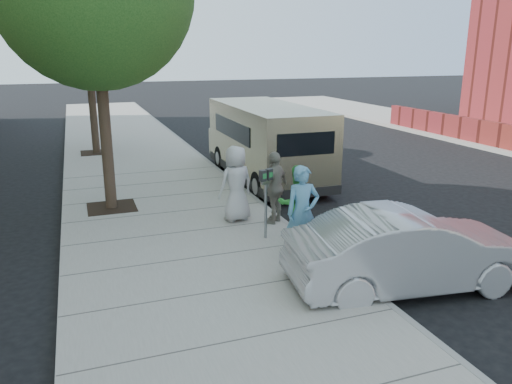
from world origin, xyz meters
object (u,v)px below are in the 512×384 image
Objects in this scene: van at (265,141)px; person_green_shirt at (296,203)px; person_officer at (302,212)px; person_gray_shirt at (236,184)px; parking_meter at (266,189)px; person_striped_polo at (275,187)px; sedan at (409,250)px; tree_far at (87,26)px.

van is 4.02× the size of person_green_shirt.
person_gray_shirt is (-0.54, 2.48, -0.01)m from person_officer.
person_officer is 2.54m from person_gray_shirt.
person_striped_polo is (0.57, 0.89, -0.25)m from parking_meter.
van is at bearing 80.23° from person_officer.
person_officer is 1.01× the size of person_gray_shirt.
person_gray_shirt is at bearing -118.88° from van.
van is at bearing 4.20° from sedan.
van is (4.89, -5.70, -3.62)m from tree_far.
person_gray_shirt is (-2.23, -3.95, -0.22)m from van.
tree_far is 1.53× the size of sedan.
person_striped_polo is (0.80, -0.44, -0.05)m from person_gray_shirt.
parking_meter is 5.64m from van.
parking_meter is (2.89, -10.97, -3.65)m from tree_far.
van is 5.75m from person_green_shirt.
van is at bearing -134.27° from person_gray_shirt.
person_officer is at bearing 46.27° from sedan.
person_gray_shirt is at bearing -67.75° from person_striped_polo.
person_striped_polo is at bearing -82.68° from person_green_shirt.
person_officer is 1.07× the size of person_striped_polo.
person_gray_shirt is at bearing 107.23° from person_officer.
person_striped_polo is at bearing -71.09° from tree_far.
van is at bearing -49.37° from tree_far.
van is 3.87× the size of person_striped_polo.
van is at bearing -147.07° from person_striped_polo.
person_officer is 1.12× the size of person_green_shirt.
tree_far is at bearing 131.26° from van.
sedan is 2.39× the size of person_gray_shirt.
person_striped_polo is at bearing 22.97° from sedan.
tree_far reaches higher than parking_meter.
person_striped_polo is (0.00, 1.18, 0.03)m from person_green_shirt.
person_officer is 2.06m from person_striped_polo.
van reaches higher than person_striped_polo.
tree_far is 11.91m from parking_meter.
person_gray_shirt is (-0.23, 1.33, -0.20)m from parking_meter.
van is 8.04m from sedan.
person_striped_polo is (-1.03, 3.63, 0.29)m from sedan.
sedan is (4.49, -13.71, -4.18)m from tree_far.
person_gray_shirt is at bearing -74.60° from tree_far.
person_striped_polo reaches higher than sedan.
person_green_shirt is at bearing 51.06° from person_striped_polo.
tree_far reaches higher than person_gray_shirt.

